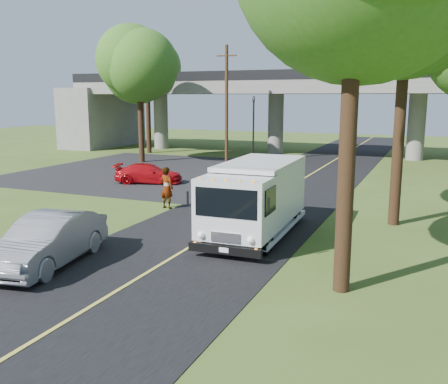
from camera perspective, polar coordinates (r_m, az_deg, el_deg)
The scene contains 13 objects.
ground at distance 15.04m, azimuth -8.90°, elevation -9.26°, with size 120.00×120.00×0.00m, color #3C501C.
road at distance 23.76m, azimuth 3.91°, elevation -1.65°, with size 7.00×90.00×0.02m, color black.
parking_lot at distance 35.60m, azimuth -8.68°, elevation 2.41°, with size 16.00×18.00×0.01m, color black.
lane_line at distance 23.76m, azimuth 3.91°, elevation -1.60°, with size 0.12×90.00×0.01m, color gold.
overpass at distance 44.59m, azimuth 13.47°, elevation 9.79°, with size 54.00×10.00×7.30m.
traffic_signal at distance 40.34m, azimuth 3.39°, elevation 8.05°, with size 0.18×0.22×5.20m.
utility_pole at distance 38.97m, azimuth 0.30°, elevation 10.03°, with size 1.60×0.26×9.00m.
tree_left_lot at distance 40.06m, azimuth -9.57°, elevation 14.64°, with size 5.60×5.50×10.50m.
tree_left_far at distance 46.70m, azimuth -8.68°, elevation 13.54°, with size 5.26×5.16×9.89m.
step_van at distance 18.50m, azimuth 3.65°, elevation -0.53°, with size 2.61×6.63×2.75m.
red_sedan at distance 30.40m, azimuth -8.61°, elevation 2.10°, with size 1.64×4.05×1.17m, color #B60B12.
silver_sedan at distance 16.33m, azimuth -19.45°, elevation -5.24°, with size 1.66×4.76×1.57m, color gray.
pedestrian at distance 23.31m, azimuth -6.57°, elevation 0.48°, with size 0.71×0.47×1.96m, color gray.
Camera 1 is at (7.57, -11.94, 5.13)m, focal length 40.00 mm.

